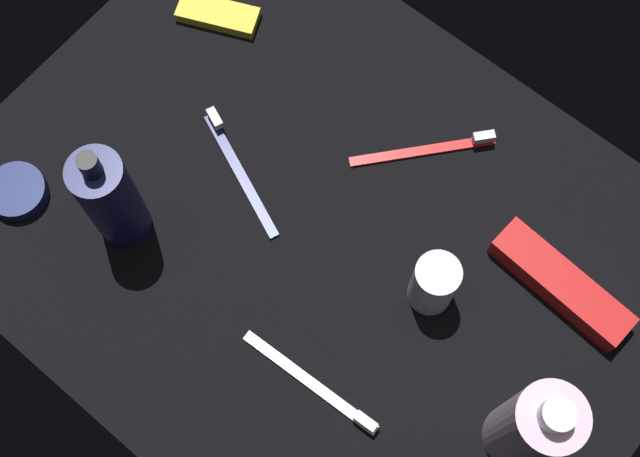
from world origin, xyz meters
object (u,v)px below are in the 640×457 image
at_px(deodorant_stick, 434,284).
at_px(cream_tin_right, 17,192).
at_px(toothpaste_box_red, 561,284).
at_px(toothbrush_white, 318,388).
at_px(toothbrush_navy, 239,164).
at_px(snack_bar_yellow, 218,15).
at_px(lotion_bottle, 111,199).
at_px(bodywash_bottle, 533,427).
at_px(toothbrush_red, 431,148).

bearing_deg(deodorant_stick, cream_tin_right, -154.92).
bearing_deg(toothpaste_box_red, toothbrush_white, -113.71).
xyz_separation_m(deodorant_stick, toothbrush_navy, (-0.28, -0.02, -0.04)).
relative_size(toothpaste_box_red, snack_bar_yellow, 1.69).
relative_size(lotion_bottle, toothpaste_box_red, 1.07).
bearing_deg(toothbrush_navy, toothpaste_box_red, 16.91).
bearing_deg(toothbrush_navy, bodywash_bottle, -6.70).
distance_m(toothbrush_white, toothpaste_box_red, 0.30).
bearing_deg(toothbrush_navy, lotion_bottle, -110.66).
xyz_separation_m(bodywash_bottle, snack_bar_yellow, (-0.60, 0.19, -0.08)).
distance_m(lotion_bottle, toothbrush_red, 0.39).
bearing_deg(toothpaste_box_red, lotion_bottle, -145.26).
height_order(toothpaste_box_red, snack_bar_yellow, toothpaste_box_red).
bearing_deg(toothbrush_white, toothpaste_box_red, 62.08).
bearing_deg(cream_tin_right, snack_bar_yellow, 86.40).
height_order(toothbrush_red, cream_tin_right, toothbrush_red).
relative_size(bodywash_bottle, deodorant_stick, 2.17).
bearing_deg(deodorant_stick, snack_bar_yellow, 164.16).
height_order(lotion_bottle, snack_bar_yellow, lotion_bottle).
relative_size(lotion_bottle, bodywash_bottle, 0.98).
height_order(toothpaste_box_red, cream_tin_right, toothpaste_box_red).
distance_m(lotion_bottle, deodorant_stick, 0.37).
distance_m(toothbrush_navy, cream_tin_right, 0.27).
height_order(toothbrush_navy, toothpaste_box_red, toothpaste_box_red).
height_order(toothbrush_navy, cream_tin_right, toothbrush_navy).
height_order(toothbrush_red, toothbrush_white, same).
xyz_separation_m(toothbrush_red, toothbrush_white, (0.08, -0.31, 0.00)).
relative_size(toothbrush_red, cream_tin_right, 2.03).
xyz_separation_m(lotion_bottle, toothbrush_white, (0.30, -0.01, -0.08)).
distance_m(snack_bar_yellow, cream_tin_right, 0.34).
xyz_separation_m(toothbrush_navy, snack_bar_yellow, (-0.16, 0.14, 0.00)).
height_order(deodorant_stick, toothbrush_white, deodorant_stick).
bearing_deg(toothbrush_white, lotion_bottle, 178.89).
height_order(deodorant_stick, cream_tin_right, deodorant_stick).
bearing_deg(toothpaste_box_red, snack_bar_yellow, -178.21).
bearing_deg(cream_tin_right, lotion_bottle, 23.16).
bearing_deg(toothbrush_navy, snack_bar_yellow, 138.41).
height_order(toothbrush_red, snack_bar_yellow, toothbrush_red).
relative_size(toothbrush_red, toothpaste_box_red, 0.82).
distance_m(bodywash_bottle, toothbrush_red, 0.36).
distance_m(toothbrush_red, toothpaste_box_red, 0.22).
distance_m(toothbrush_white, snack_bar_yellow, 0.50).
height_order(bodywash_bottle, toothbrush_red, bodywash_bottle).
bearing_deg(bodywash_bottle, toothbrush_navy, 173.30).
height_order(lotion_bottle, toothbrush_navy, lotion_bottle).
height_order(toothbrush_white, cream_tin_right, toothbrush_white).
distance_m(bodywash_bottle, toothbrush_white, 0.23).
xyz_separation_m(toothbrush_navy, toothpaste_box_red, (0.39, 0.12, 0.01)).
relative_size(toothpaste_box_red, cream_tin_right, 2.48).
relative_size(bodywash_bottle, snack_bar_yellow, 1.84).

